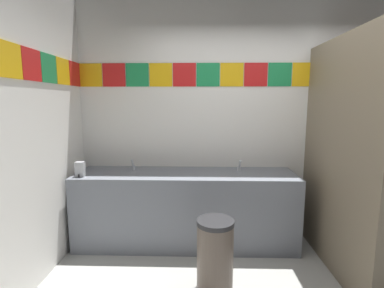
{
  "coord_description": "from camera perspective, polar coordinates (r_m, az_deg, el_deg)",
  "views": [
    {
      "loc": [
        -0.64,
        -1.87,
        1.63
      ],
      "look_at": [
        -0.72,
        0.91,
        1.2
      ],
      "focal_mm": 26.43,
      "sensor_mm": 36.0,
      "label": 1
    }
  ],
  "objects": [
    {
      "name": "wall_back",
      "position": [
        3.49,
        12.33,
        5.13
      ],
      "size": [
        4.15,
        0.09,
        2.84
      ],
      "color": "white",
      "rests_on": "ground_plane"
    },
    {
      "name": "stall_divider",
      "position": [
        2.84,
        32.13,
        -3.2
      ],
      "size": [
        0.92,
        1.46,
        2.22
      ],
      "color": "#726651",
      "rests_on": "ground_plane"
    },
    {
      "name": "faucet_right",
      "position": [
        3.28,
        9.55,
        -4.55
      ],
      "size": [
        0.04,
        0.1,
        0.14
      ],
      "color": "silver",
      "rests_on": "vanity_counter"
    },
    {
      "name": "toilet",
      "position": [
        3.7,
        31.22,
        -13.62
      ],
      "size": [
        0.39,
        0.49,
        0.74
      ],
      "color": "white",
      "rests_on": "ground_plane"
    },
    {
      "name": "trash_bin",
      "position": [
        2.6,
        4.67,
        -21.51
      ],
      "size": [
        0.32,
        0.32,
        0.64
      ],
      "color": "brown",
      "rests_on": "ground_plane"
    },
    {
      "name": "vanity_counter",
      "position": [
        3.31,
        -1.26,
        -12.69
      ],
      "size": [
        2.45,
        0.61,
        0.83
      ],
      "color": "slate",
      "rests_on": "ground_plane"
    },
    {
      "name": "soap_dispenser",
      "position": [
        3.24,
        -21.64,
        -4.76
      ],
      "size": [
        0.09,
        0.09,
        0.16
      ],
      "color": "#B7BABF",
      "rests_on": "vanity_counter"
    },
    {
      "name": "faucet_left",
      "position": [
        3.34,
        -11.77,
        -4.38
      ],
      "size": [
        0.04,
        0.1,
        0.14
      ],
      "color": "silver",
      "rests_on": "vanity_counter"
    }
  ]
}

